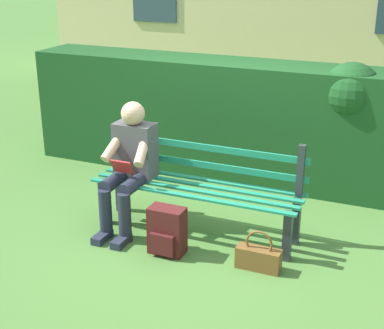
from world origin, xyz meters
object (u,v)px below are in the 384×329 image
object	(u,v)px
park_bench	(199,186)
backpack	(167,231)
person_seated	(129,163)
handbag	(258,257)

from	to	relation	value
park_bench	backpack	size ratio (longest dim) A/B	4.58
park_bench	person_seated	size ratio (longest dim) A/B	1.63
park_bench	backpack	distance (m)	0.57
handbag	backpack	bearing A→B (deg)	3.80
person_seated	handbag	distance (m)	1.48
backpack	handbag	bearing A→B (deg)	-176.20
person_seated	backpack	bearing A→B (deg)	147.82
park_bench	backpack	xyz separation A→B (m)	(0.09, 0.50, -0.25)
park_bench	person_seated	distance (m)	0.68
park_bench	handbag	xyz separation A→B (m)	(-0.72, 0.45, -0.35)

